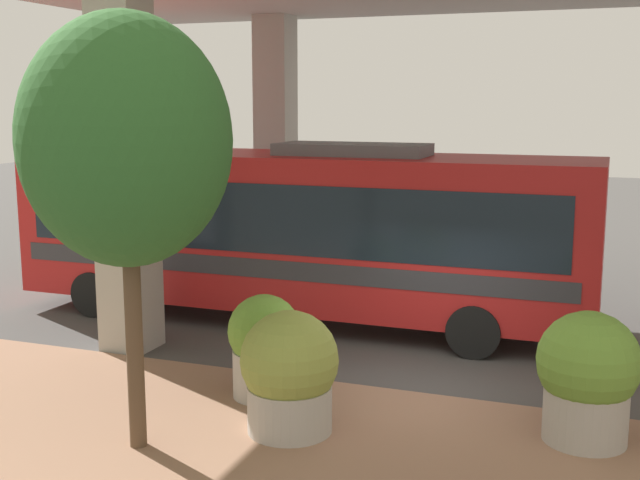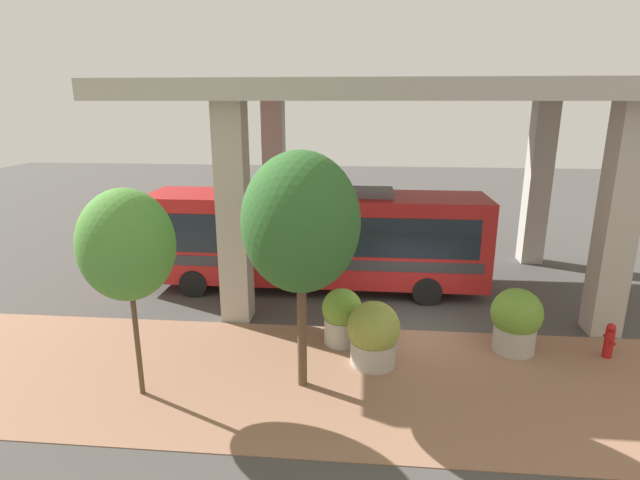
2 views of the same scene
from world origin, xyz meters
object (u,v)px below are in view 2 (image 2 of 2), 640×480
at_px(bus, 316,235).
at_px(fire_hydrant, 609,341).
at_px(planter_back, 342,316).
at_px(planter_middle, 516,320).
at_px(street_tree_far, 127,245).
at_px(planter_front, 374,334).
at_px(street_tree_near, 301,223).

relative_size(bus, fire_hydrant, 11.99).
distance_m(bus, fire_hydrant, 9.78).
bearing_deg(planter_back, fire_hydrant, -91.51).
relative_size(planter_middle, street_tree_far, 0.37).
bearing_deg(fire_hydrant, planter_back, 88.49).
height_order(bus, planter_front, bus).
height_order(bus, street_tree_near, street_tree_near).
xyz_separation_m(street_tree_near, street_tree_far, (-0.75, 3.80, -0.41)).
distance_m(bus, street_tree_near, 7.01).
distance_m(bus, planter_front, 6.01).
bearing_deg(fire_hydrant, street_tree_far, 103.48).
relative_size(bus, planter_back, 7.33).
relative_size(fire_hydrant, street_tree_far, 0.20).
bearing_deg(street_tree_far, planter_back, -56.65).
bearing_deg(bus, street_tree_near, -177.15).
bearing_deg(planter_front, street_tree_far, 109.18).
height_order(planter_back, street_tree_far, street_tree_far).
bearing_deg(planter_front, planter_back, 38.34).
distance_m(fire_hydrant, street_tree_far, 12.73).
bearing_deg(fire_hydrant, planter_front, 98.32).
xyz_separation_m(planter_back, street_tree_far, (-3.06, 4.66, 2.89)).
xyz_separation_m(bus, planter_middle, (-4.41, -6.04, -1.11)).
xyz_separation_m(bus, planter_back, (-4.38, -1.19, -1.21)).
xyz_separation_m(planter_middle, planter_back, (0.03, 4.85, -0.10)).
distance_m(planter_front, street_tree_near, 3.89).
distance_m(planter_front, street_tree_far, 6.54).
bearing_deg(street_tree_far, planter_middle, -72.32).
xyz_separation_m(planter_middle, street_tree_near, (-2.28, 5.71, 3.20)).
xyz_separation_m(bus, planter_front, (-5.51, -2.09, -1.18)).
height_order(fire_hydrant, planter_back, planter_back).
distance_m(fire_hydrant, planter_front, 6.50).
xyz_separation_m(planter_middle, street_tree_far, (-3.03, 9.51, 2.79)).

